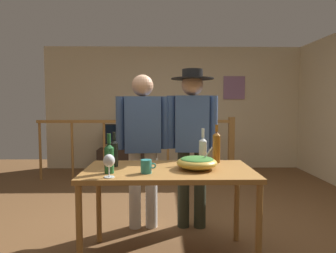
{
  "coord_description": "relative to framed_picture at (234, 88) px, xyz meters",
  "views": [
    {
      "loc": [
        -0.24,
        -3.04,
        1.36
      ],
      "look_at": [
        -0.19,
        -0.18,
        1.14
      ],
      "focal_mm": 31.92,
      "sensor_mm": 36.0,
      "label": 1
    }
  ],
  "objects": [
    {
      "name": "mug_teal",
      "position": [
        -1.62,
        -3.85,
        -0.83
      ],
      "size": [
        0.12,
        0.09,
        0.11
      ],
      "color": "teal",
      "rests_on": "serving_table"
    },
    {
      "name": "wine_bottle_clear",
      "position": [
        -1.11,
        -3.43,
        -0.76
      ],
      "size": [
        0.07,
        0.07,
        0.33
      ],
      "color": "silver",
      "rests_on": "serving_table"
    },
    {
      "name": "tv_console",
      "position": [
        -2.32,
        -0.29,
        -1.46
      ],
      "size": [
        0.9,
        0.4,
        0.46
      ],
      "primitive_type": "cube",
      "color": "#38281E",
      "rests_on": "ground_plane"
    },
    {
      "name": "person_standing_right",
      "position": [
        -1.17,
        -3.01,
        -0.65
      ],
      "size": [
        0.54,
        0.45,
        1.72
      ],
      "rotation": [
        0.0,
        0.0,
        3.06
      ],
      "color": "#2D3323",
      "rests_on": "ground_plane"
    },
    {
      "name": "serving_table",
      "position": [
        -1.43,
        -3.69,
        -0.97
      ],
      "size": [
        1.44,
        0.76,
        0.8
      ],
      "color": "#9E6B33",
      "rests_on": "ground_plane"
    },
    {
      "name": "wine_glass",
      "position": [
        -1.89,
        -3.99,
        -0.76
      ],
      "size": [
        0.09,
        0.09,
        0.18
      ],
      "color": "silver",
      "rests_on": "serving_table"
    },
    {
      "name": "back_wall",
      "position": [
        -1.25,
        0.06,
        -0.42
      ],
      "size": [
        5.33,
        0.1,
        2.53
      ],
      "primitive_type": "cube",
      "color": "beige",
      "rests_on": "ground_plane"
    },
    {
      "name": "wine_bottle_dark",
      "position": [
        -1.91,
        -3.59,
        -0.76
      ],
      "size": [
        0.07,
        0.07,
        0.31
      ],
      "color": "black",
      "rests_on": "serving_table"
    },
    {
      "name": "stair_railing",
      "position": [
        -1.45,
        -0.93,
        -0.99
      ],
      "size": [
        3.49,
        0.1,
        1.12
      ],
      "color": "#9E6B33",
      "rests_on": "ground_plane"
    },
    {
      "name": "ground_plane",
      "position": [
        -1.25,
        -3.18,
        -1.69
      ],
      "size": [
        8.41,
        8.41,
        0.0
      ],
      "primitive_type": "plane",
      "color": "brown"
    },
    {
      "name": "flat_screen_tv",
      "position": [
        -2.32,
        -0.32,
        -0.94
      ],
      "size": [
        0.65,
        0.12,
        0.5
      ],
      "color": "black",
      "rests_on": "tv_console"
    },
    {
      "name": "framed_picture",
      "position": [
        0.0,
        0.0,
        0.0
      ],
      "size": [
        0.44,
        0.03,
        0.47
      ],
      "primitive_type": "cube",
      "color": "gray"
    },
    {
      "name": "person_standing_left",
      "position": [
        -1.7,
        -3.01,
        -0.7
      ],
      "size": [
        0.57,
        0.25,
        1.67
      ],
      "rotation": [
        0.0,
        0.0,
        3.22
      ],
      "color": "beige",
      "rests_on": "ground_plane"
    },
    {
      "name": "wine_bottle_amber",
      "position": [
        -0.98,
        -3.43,
        -0.73
      ],
      "size": [
        0.07,
        0.07,
        0.36
      ],
      "color": "brown",
      "rests_on": "serving_table"
    },
    {
      "name": "salad_bowl",
      "position": [
        -1.19,
        -3.71,
        -0.83
      ],
      "size": [
        0.35,
        0.35,
        0.19
      ],
      "color": "gold",
      "rests_on": "serving_table"
    },
    {
      "name": "wine_bottle_green",
      "position": [
        -1.91,
        -3.84,
        -0.76
      ],
      "size": [
        0.08,
        0.08,
        0.32
      ],
      "color": "#1E5628",
      "rests_on": "serving_table"
    }
  ]
}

